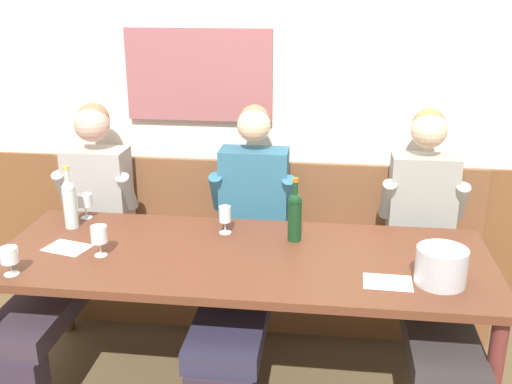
{
  "coord_description": "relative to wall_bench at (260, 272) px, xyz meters",
  "views": [
    {
      "loc": [
        0.4,
        -2.5,
        1.96
      ],
      "look_at": [
        0.02,
        0.44,
        0.94
      ],
      "focal_mm": 42.2,
      "sensor_mm": 36.0,
      "label": 1
    }
  ],
  "objects": [
    {
      "name": "wine_glass_mid_right",
      "position": [
        -0.93,
        -0.36,
        0.55
      ],
      "size": [
        0.08,
        0.08,
        0.14
      ],
      "color": "silver",
      "rests_on": "dining_table"
    },
    {
      "name": "wine_bottle_clear_water",
      "position": [
        -0.95,
        -0.5,
        0.6
      ],
      "size": [
        0.07,
        0.07,
        0.34
      ],
      "color": "silver",
      "rests_on": "dining_table"
    },
    {
      "name": "dining_table",
      "position": [
        0.0,
        -0.72,
        0.39
      ],
      "size": [
        2.37,
        0.9,
        0.74
      ],
      "color": "brown",
      "rests_on": "ground"
    },
    {
      "name": "person_right_seat",
      "position": [
        -0.99,
        -0.37,
        0.36
      ],
      "size": [
        0.47,
        1.34,
        1.31
      ],
      "color": "#302535",
      "rests_on": "ground"
    },
    {
      "name": "person_left_seat",
      "position": [
        -0.03,
        -0.39,
        0.34
      ],
      "size": [
        0.5,
        1.33,
        1.32
      ],
      "color": "#2F2430",
      "rests_on": "ground"
    },
    {
      "name": "wine_glass_by_bottle",
      "position": [
        -0.13,
        -0.48,
        0.55
      ],
      "size": [
        0.06,
        0.06,
        0.15
      ],
      "color": "silver",
      "rests_on": "dining_table"
    },
    {
      "name": "room_wall_back",
      "position": [
        -0.0,
        0.26,
        1.12
      ],
      "size": [
        6.8,
        0.12,
        2.8
      ],
      "color": "silver",
      "rests_on": "ground"
    },
    {
      "name": "wood_wainscot_panel",
      "position": [
        0.0,
        0.21,
        0.18
      ],
      "size": [
        6.8,
        0.03,
        0.93
      ],
      "primitive_type": "cube",
      "color": "brown",
      "rests_on": "ground"
    },
    {
      "name": "wall_bench",
      "position": [
        0.0,
        0.0,
        0.0
      ],
      "size": [
        2.67,
        0.42,
        0.94
      ],
      "color": "brown",
      "rests_on": "ground"
    },
    {
      "name": "wine_glass_right_end",
      "position": [
        -0.99,
        -1.07,
        0.54
      ],
      "size": [
        0.08,
        0.08,
        0.13
      ],
      "color": "silver",
      "rests_on": "dining_table"
    },
    {
      "name": "wine_bottle_green_tall",
      "position": [
        0.24,
        -0.53,
        0.59
      ],
      "size": [
        0.07,
        0.07,
        0.33
      ],
      "color": "#13391C",
      "rests_on": "dining_table"
    },
    {
      "name": "ice_bucket",
      "position": [
        0.89,
        -0.91,
        0.54
      ],
      "size": [
        0.22,
        0.22,
        0.16
      ],
      "primitive_type": "cylinder",
      "color": "#B6B8BB",
      "rests_on": "dining_table"
    },
    {
      "name": "wine_glass_near_bucket",
      "position": [
        -0.67,
        -0.82,
        0.56
      ],
      "size": [
        0.08,
        0.08,
        0.15
      ],
      "color": "silver",
      "rests_on": "dining_table"
    },
    {
      "name": "tasting_sheet_right_guest",
      "position": [
        -0.86,
        -0.76,
        0.46
      ],
      "size": [
        0.24,
        0.2,
        0.0
      ],
      "primitive_type": "cube",
      "rotation": [
        0.0,
        0.0,
        -0.25
      ],
      "color": "white",
      "rests_on": "dining_table"
    },
    {
      "name": "tasting_sheet_left_guest",
      "position": [
        0.67,
        -0.93,
        0.46
      ],
      "size": [
        0.21,
        0.16,
        0.0
      ],
      "primitive_type": "cube",
      "rotation": [
        0.0,
        0.0,
        -0.03
      ],
      "color": "white",
      "rests_on": "dining_table"
    },
    {
      "name": "person_center_left_seat",
      "position": [
        0.93,
        -0.39,
        0.35
      ],
      "size": [
        0.47,
        1.33,
        1.33
      ],
      "color": "#2D2831",
      "rests_on": "ground"
    }
  ]
}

